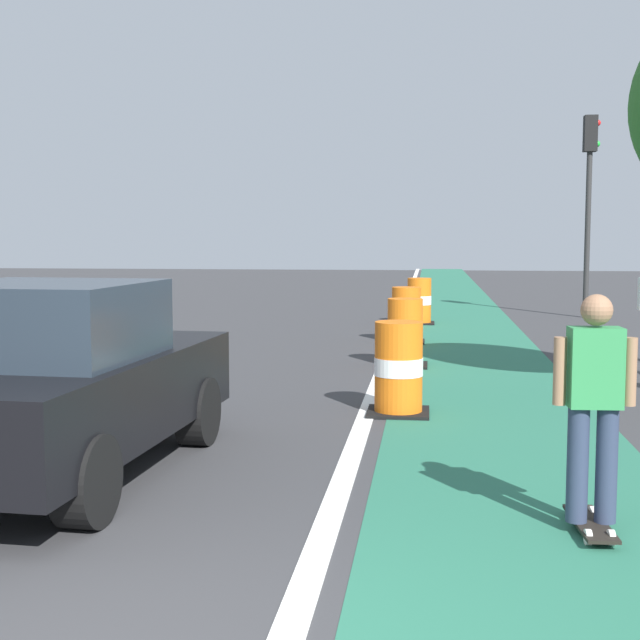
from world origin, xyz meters
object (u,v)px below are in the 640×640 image
skateboarder_on_lane (594,405)px  traffic_light_corner (589,180)px  traffic_barrel_back (406,316)px  parked_sedan_nearest (58,382)px  traffic_barrel_far (419,302)px  traffic_barrel_front (399,369)px  traffic_barrel_mid (405,333)px

skateboarder_on_lane → traffic_light_corner: 17.33m
traffic_barrel_back → traffic_light_corner: traffic_light_corner is taller
skateboarder_on_lane → parked_sedan_nearest: bearing=167.8°
traffic_barrel_back → traffic_barrel_far: size_ratio=1.00×
parked_sedan_nearest → traffic_barrel_front: size_ratio=3.85×
skateboarder_on_lane → traffic_barrel_far: bearing=95.3°
traffic_light_corner → traffic_barrel_mid: bearing=-115.7°
parked_sedan_nearest → traffic_barrel_back: size_ratio=3.85×
traffic_light_corner → traffic_barrel_far: bearing=-152.7°
traffic_barrel_far → traffic_barrel_mid: bearing=-91.2°
traffic_barrel_front → traffic_barrel_mid: (-0.03, 3.82, 0.00)m
traffic_barrel_mid → traffic_light_corner: (4.37, 9.08, 2.97)m
skateboarder_on_lane → traffic_barrel_back: skateboarder_on_lane is taller
traffic_light_corner → traffic_barrel_back: bearing=-126.9°
skateboarder_on_lane → traffic_light_corner: bearing=80.4°
traffic_barrel_back → traffic_barrel_far: (0.21, 3.73, 0.00)m
traffic_barrel_back → traffic_barrel_front: bearing=-89.2°
traffic_barrel_back → traffic_light_corner: bearing=53.1°
traffic_barrel_far → traffic_light_corner: (4.22, 2.18, 2.97)m
traffic_barrel_front → traffic_barrel_back: size_ratio=1.00×
skateboarder_on_lane → traffic_barrel_front: size_ratio=1.55×
skateboarder_on_lane → traffic_barrel_back: bearing=98.2°
skateboarder_on_lane → traffic_barrel_front: skateboarder_on_lane is taller
traffic_barrel_front → traffic_barrel_far: (0.12, 10.72, 0.00)m
parked_sedan_nearest → traffic_barrel_mid: parked_sedan_nearest is taller
parked_sedan_nearest → traffic_barrel_mid: size_ratio=3.85×
skateboarder_on_lane → parked_sedan_nearest: 4.42m
parked_sedan_nearest → traffic_barrel_front: (2.83, 3.07, -0.30)m
traffic_barrel_front → traffic_light_corner: traffic_light_corner is taller
traffic_barrel_front → traffic_light_corner: bearing=71.4°
traffic_barrel_front → traffic_barrel_mid: 3.82m
skateboarder_on_lane → parked_sedan_nearest: size_ratio=0.40×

